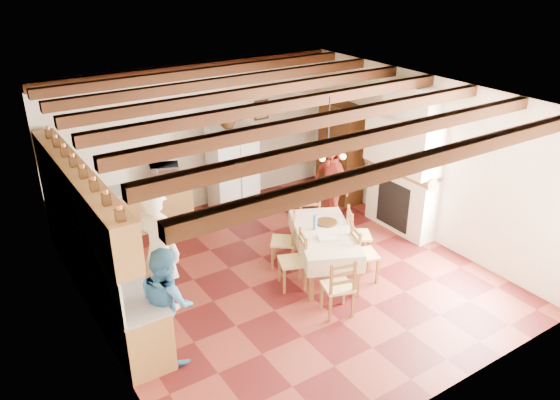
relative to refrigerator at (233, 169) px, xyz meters
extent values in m
cube|color=#471011|center=(-0.55, -2.75, -0.89)|extent=(6.00, 6.50, 0.02)
cube|color=silver|center=(-0.55, -2.75, 2.13)|extent=(6.00, 6.50, 0.02)
cube|color=beige|center=(-0.55, 0.51, 0.62)|extent=(6.00, 0.02, 3.00)
cube|color=beige|center=(-0.55, -6.01, 0.62)|extent=(6.00, 0.02, 3.00)
cube|color=beige|center=(-3.56, -2.75, 0.62)|extent=(0.02, 6.50, 3.00)
cube|color=beige|center=(2.46, -2.75, 0.62)|extent=(0.02, 6.50, 3.00)
cube|color=brown|center=(-3.25, -1.70, -0.45)|extent=(0.60, 4.30, 0.86)
cube|color=brown|center=(-2.10, 0.20, -0.45)|extent=(2.30, 0.60, 0.86)
cube|color=gray|center=(-3.25, -1.70, 0.00)|extent=(0.62, 4.30, 0.04)
cube|color=gray|center=(-2.10, 0.20, 0.00)|extent=(2.34, 0.62, 0.04)
cube|color=white|center=(-3.54, -1.70, 0.32)|extent=(0.03, 4.30, 0.60)
cube|color=white|center=(-2.10, 0.49, 0.32)|extent=(2.30, 0.03, 0.60)
cube|color=brown|center=(-3.38, -1.70, 0.97)|extent=(0.35, 4.20, 0.70)
cube|color=#332118|center=(1.00, 0.48, 0.97)|extent=(0.34, 0.03, 0.42)
cube|color=silver|center=(0.00, 0.00, 0.00)|extent=(0.94, 0.80, 1.77)
cube|color=silver|center=(0.06, -2.99, -0.14)|extent=(1.55, 1.96, 0.05)
cube|color=brown|center=(-0.59, -3.55, -0.52)|extent=(0.09, 0.09, 0.72)
cube|color=brown|center=(0.06, -3.85, -0.52)|extent=(0.09, 0.09, 0.72)
cube|color=brown|center=(0.06, -2.14, -0.52)|extent=(0.09, 0.09, 0.72)
cube|color=brown|center=(0.72, -2.44, -0.52)|extent=(0.09, 0.09, 0.72)
torus|color=black|center=(0.06, -2.99, 1.37)|extent=(0.47, 0.47, 0.03)
imported|color=white|center=(-2.55, -2.43, 0.09)|extent=(0.71, 0.84, 1.95)
imported|color=teal|center=(-2.88, -3.49, -0.08)|extent=(0.65, 0.82, 1.60)
imported|color=#B93B2D|center=(1.24, -1.66, -0.05)|extent=(0.41, 0.98, 1.66)
imported|color=silver|center=(-1.37, 0.20, 0.17)|extent=(0.63, 0.52, 0.30)
imported|color=#351C0C|center=(-0.07, 0.00, 1.04)|extent=(0.35, 0.35, 0.31)
camera|label=1|loc=(-4.86, -9.17, 4.09)|focal=35.00mm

